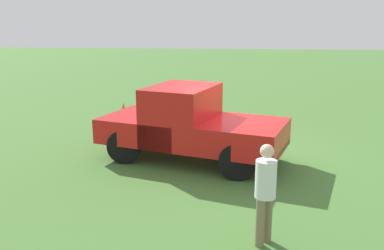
% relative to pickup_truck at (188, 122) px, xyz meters
% --- Properties ---
extents(ground_plane, '(80.00, 80.00, 0.00)m').
position_rel_pickup_truck_xyz_m(ground_plane, '(-1.06, -0.31, -0.96)').
color(ground_plane, '#477533').
extents(pickup_truck, '(4.81, 3.16, 1.84)m').
position_rel_pickup_truck_xyz_m(pickup_truck, '(0.00, 0.00, 0.00)').
color(pickup_truck, black).
rests_on(pickup_truck, ground_plane).
extents(person_bystander, '(0.45, 0.45, 1.62)m').
position_rel_pickup_truck_xyz_m(person_bystander, '(-1.62, 3.92, -0.06)').
color(person_bystander, '#7A6B51').
rests_on(person_bystander, ground_plane).
extents(traffic_cone, '(0.32, 0.32, 0.55)m').
position_rel_pickup_truck_xyz_m(traffic_cone, '(2.79, -4.39, -0.69)').
color(traffic_cone, orange).
rests_on(traffic_cone, ground_plane).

